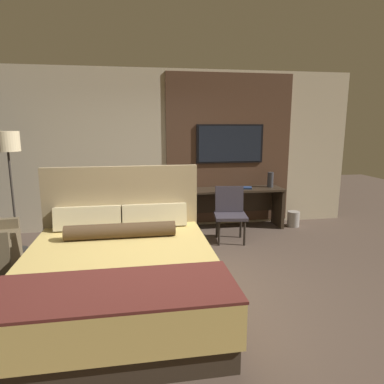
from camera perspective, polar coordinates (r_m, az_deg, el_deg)
The scene contains 11 objects.
ground_plane at distance 4.01m, azimuth -2.76°, elevation -16.46°, with size 16.00×16.00×0.00m, color #4C3D33.
wall_back_tv_panel at distance 6.16m, azimuth -4.12°, elevation 6.93°, with size 7.20×0.09×2.80m.
bed at distance 3.67m, azimuth -11.83°, elevation -13.34°, with size 1.93×2.25×1.34m.
desk at distance 6.23m, azimuth 6.67°, elevation -1.47°, with size 1.81×0.52×0.73m.
tv at distance 6.29m, azimuth 6.35°, elevation 7.99°, with size 1.24×0.04×0.69m.
desk_chair at distance 5.57m, azimuth 6.33°, elevation -2.88°, with size 0.56×0.56×0.87m.
floor_lamp at distance 5.51m, azimuth -28.33°, elevation 5.98°, with size 0.34×0.34×1.76m.
vase_tall at distance 6.02m, azimuth 0.20°, elevation 1.85°, with size 0.12×0.12×0.30m.
vase_short at distance 6.40m, azimuth 12.93°, elevation 2.02°, with size 0.11×0.11×0.27m.
book at distance 6.18m, azimuth 8.90°, elevation 0.70°, with size 0.25×0.20×0.03m.
waste_bin at distance 6.61m, azimuth 16.53°, elevation -4.32°, with size 0.22×0.22×0.28m.
Camera 1 is at (-0.40, -3.52, 1.86)m, focal length 32.00 mm.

